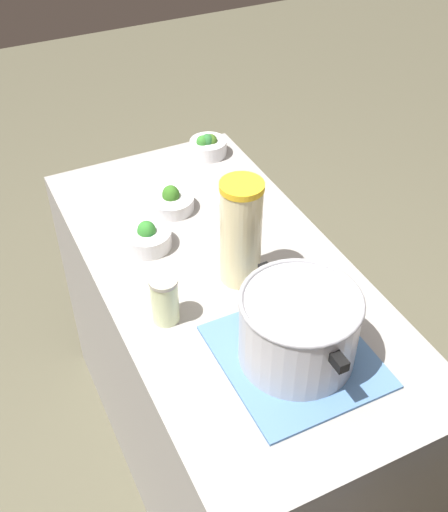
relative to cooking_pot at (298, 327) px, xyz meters
name	(u,v)px	position (x,y,z in m)	size (l,w,h in m)	color
ground_plane	(224,454)	(-0.34, -0.02, -0.97)	(8.00, 8.00, 0.00)	brown
counter_slab	(224,376)	(-0.34, -0.02, -0.53)	(1.30, 0.64, 0.87)	gray
dish_cloth	(295,356)	(0.00, 0.00, -0.10)	(0.36, 0.33, 0.01)	#4E76A7
cooking_pot	(298,327)	(0.00, 0.00, 0.00)	(0.34, 0.27, 0.18)	#B7B7BC
lemonade_pitcher	(241,233)	(-0.30, 0.01, 0.05)	(0.11, 0.11, 0.29)	beige
mason_jar	(165,299)	(-0.24, -0.22, -0.04)	(0.07, 0.07, 0.13)	beige
broccoli_bowl_front	(171,201)	(-0.65, -0.04, -0.07)	(0.13, 0.13, 0.08)	silver
broccoli_bowl_center	(208,146)	(-0.89, 0.19, -0.07)	(0.12, 0.12, 0.08)	silver
broccoli_bowl_back	(147,237)	(-0.52, -0.16, -0.07)	(0.13, 0.13, 0.08)	silver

